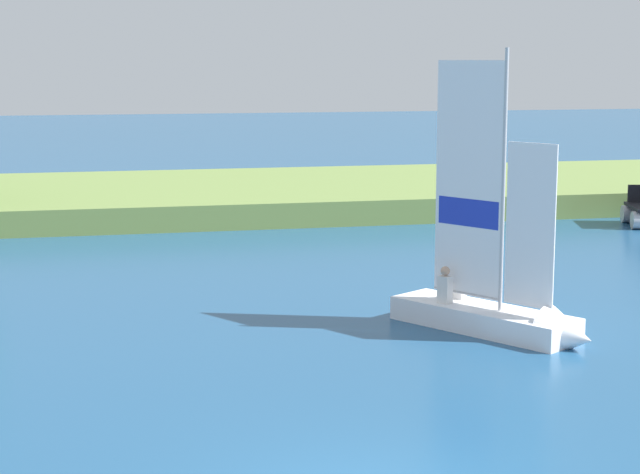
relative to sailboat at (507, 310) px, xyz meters
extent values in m
cube|color=olive|center=(-4.98, 20.67, -0.09)|extent=(80.00, 11.84, 0.87)
cube|color=white|center=(-0.32, 0.50, -0.28)|extent=(3.25, 4.13, 0.49)
cone|color=white|center=(0.79, -1.23, -0.28)|extent=(1.49, 1.46, 1.11)
cylinder|color=#B7B7BC|center=(-0.10, 0.15, 2.65)|extent=(0.08, 0.08, 5.36)
cube|color=white|center=(-0.56, 0.88, 2.65)|extent=(0.96, 1.47, 4.86)
cube|color=#1E33B2|center=(-0.56, 0.88, 1.92)|extent=(0.87, 1.33, 0.58)
cube|color=white|center=(0.27, -0.42, 1.82)|extent=(0.65, 0.99, 3.30)
cylinder|color=#B7B7BC|center=(-0.56, 0.88, 0.19)|extent=(0.98, 1.49, 0.06)
cube|color=silver|center=(-0.99, 1.05, 0.26)|extent=(0.32, 0.34, 0.59)
sphere|color=tan|center=(-0.99, 1.05, 0.66)|extent=(0.20, 0.20, 0.20)
cube|color=silver|center=(-0.55, 1.37, 0.20)|extent=(0.32, 0.34, 0.47)
sphere|color=tan|center=(-0.55, 1.37, 0.54)|extent=(0.20, 0.20, 0.20)
camera|label=1|loc=(-8.41, -20.16, 5.10)|focal=60.26mm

